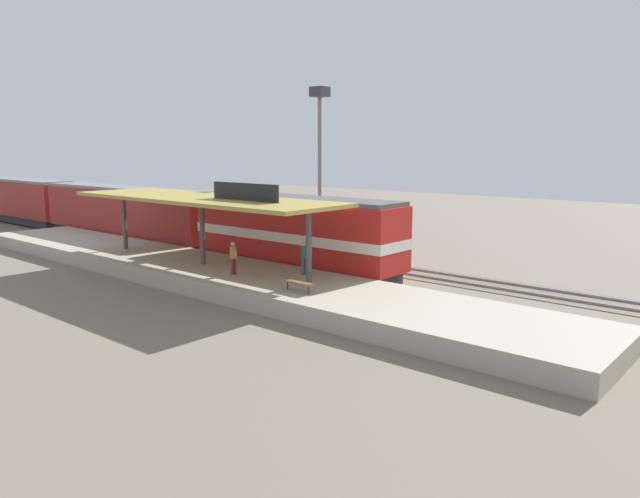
% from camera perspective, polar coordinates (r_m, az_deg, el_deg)
% --- Properties ---
extents(ground_plane, '(120.00, 120.00, 0.00)m').
position_cam_1_polar(ground_plane, '(38.74, -3.43, -1.32)').
color(ground_plane, '#706656').
extents(track_near, '(3.20, 110.00, 0.16)m').
position_cam_1_polar(track_near, '(37.35, -5.56, -1.71)').
color(track_near, '#5F5649').
rests_on(track_near, ground).
extents(track_far, '(3.20, 110.00, 0.16)m').
position_cam_1_polar(track_far, '(40.61, -0.88, -0.75)').
color(track_far, '#5F5649').
rests_on(track_far, ground).
extents(platform, '(6.00, 44.00, 0.90)m').
position_cam_1_polar(platform, '(34.31, -11.12, -2.15)').
color(platform, '#A89E89').
rests_on(platform, ground).
extents(station_canopy, '(5.20, 18.00, 4.70)m').
position_cam_1_polar(station_canopy, '(33.65, -11.24, 4.65)').
color(station_canopy, '#47474C').
rests_on(station_canopy, platform).
extents(platform_bench, '(0.44, 1.70, 0.50)m').
position_cam_1_polar(platform_bench, '(27.00, -2.15, -3.23)').
color(platform_bench, '#333338').
rests_on(platform_bench, platform).
extents(locomotive, '(2.93, 14.43, 4.44)m').
position_cam_1_polar(locomotive, '(35.04, -2.51, 1.52)').
color(locomotive, '#28282D').
rests_on(locomotive, track_near).
extents(passenger_carriage_front, '(2.90, 20.00, 4.24)m').
position_cam_1_polar(passenger_carriage_front, '(49.05, -18.08, 3.27)').
color(passenger_carriage_front, '#28282D').
rests_on(passenger_carriage_front, track_near).
extents(passenger_carriage_rear, '(2.90, 20.00, 4.24)m').
position_cam_1_polar(passenger_carriage_rear, '(67.63, -27.36, 4.30)').
color(passenger_carriage_rear, '#28282D').
rests_on(passenger_carriage_rear, track_near).
extents(light_mast, '(1.10, 1.10, 11.70)m').
position_cam_1_polar(light_mast, '(43.64, -0.03, 11.01)').
color(light_mast, slate).
rests_on(light_mast, ground).
extents(person_waiting, '(0.34, 0.34, 1.71)m').
position_cam_1_polar(person_waiting, '(30.95, -8.34, -0.70)').
color(person_waiting, maroon).
rests_on(person_waiting, platform).
extents(person_walking, '(0.34, 0.34, 1.71)m').
position_cam_1_polar(person_walking, '(30.58, -1.56, -0.73)').
color(person_walking, '#4C4C51').
rests_on(person_walking, platform).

